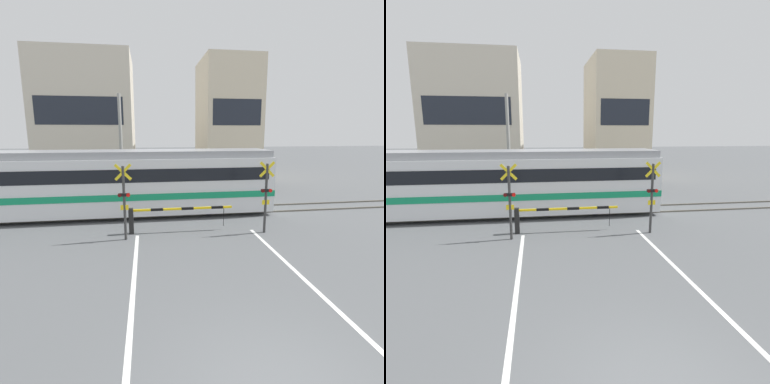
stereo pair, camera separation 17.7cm
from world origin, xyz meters
The scene contains 13 objects.
rail_track_near centered at (0.00, 11.19, 0.04)m, with size 50.00×0.10×0.08m.
rail_track_far centered at (0.00, 12.63, 0.04)m, with size 50.00×0.10×0.08m.
road_stripe_left centered at (-2.54, 2.23, 0.00)m, with size 0.14×12.46×0.01m.
road_stripe_right centered at (2.54, 2.23, 0.00)m, with size 0.14×12.46×0.01m.
commuter_train centered at (-4.35, 11.91, 1.82)m, with size 17.72×2.80×3.41m.
crossing_barrier_near centered at (-1.53, 8.76, 0.82)m, with size 4.57×0.20×1.14m.
crossing_barrier_far centered at (1.53, 14.65, 0.82)m, with size 4.57×0.20×1.14m.
crossing_signal_left centered at (-2.99, 8.06, 1.73)m, with size 0.68×0.15×3.14m.
crossing_signal_right centered at (2.99, 8.06, 1.73)m, with size 0.68×0.15×3.14m.
pedestrian centered at (0.25, 16.93, 1.03)m, with size 0.38×0.23×1.77m.
building_left_of_street centered at (-7.14, 24.62, 5.43)m, with size 7.99×6.67×10.86m.
building_right_of_street centered at (5.65, 24.62, 5.43)m, with size 5.02×6.67×10.85m.
utility_pole_streetside centered at (-3.74, 17.15, 3.41)m, with size 0.22×0.22×6.83m.
Camera 1 is at (-2.06, -3.91, 4.38)m, focal length 28.00 mm.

